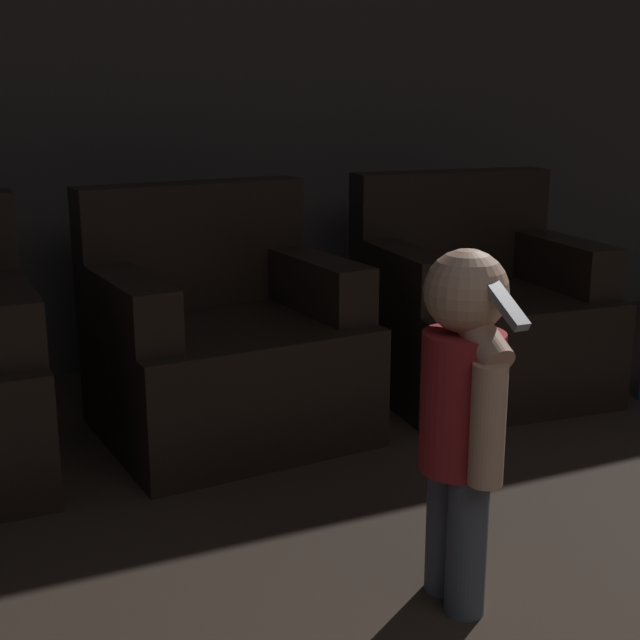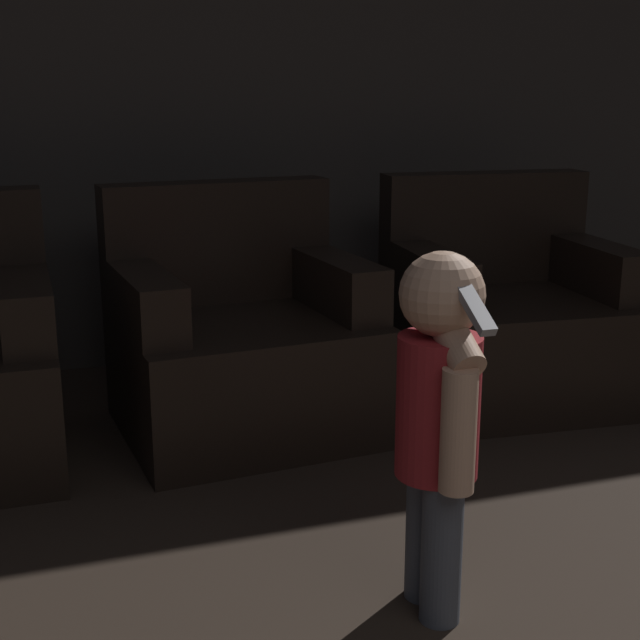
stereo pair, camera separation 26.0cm
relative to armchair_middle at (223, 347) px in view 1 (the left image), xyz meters
The scene contains 4 objects.
wall_back 1.38m from the armchair_middle, 76.04° to the left, with size 8.40×0.05×2.60m.
armchair_middle is the anchor object (origin of this frame).
armchair_right 1.11m from the armchair_middle, ahead, with size 0.94×0.86×0.89m.
person_toddler 1.36m from the armchair_middle, 83.94° to the right, with size 0.19×0.34×0.88m.
Camera 1 is at (-1.21, 0.58, 1.23)m, focal length 50.00 mm.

